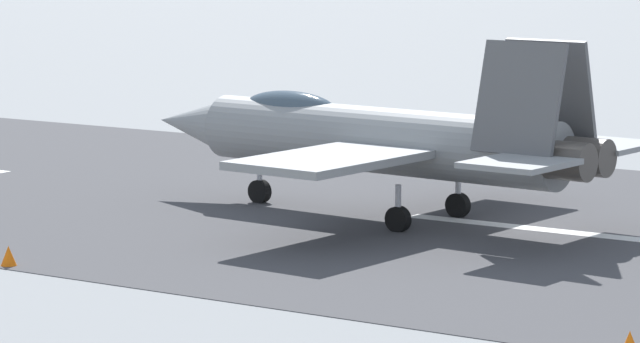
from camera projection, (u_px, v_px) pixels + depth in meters
name	position (u px, v px, depth m)	size (l,w,h in m)	color
ground_plane	(550.00, 231.00, 50.91)	(400.00, 400.00, 0.00)	gray
runway_strip	(550.00, 231.00, 50.90)	(240.00, 26.00, 0.02)	#424245
fighter_jet	(377.00, 138.00, 52.78)	(16.97, 13.57, 5.68)	gray
marker_cone_mid	(9.00, 256.00, 45.64)	(0.44, 0.44, 0.55)	orange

